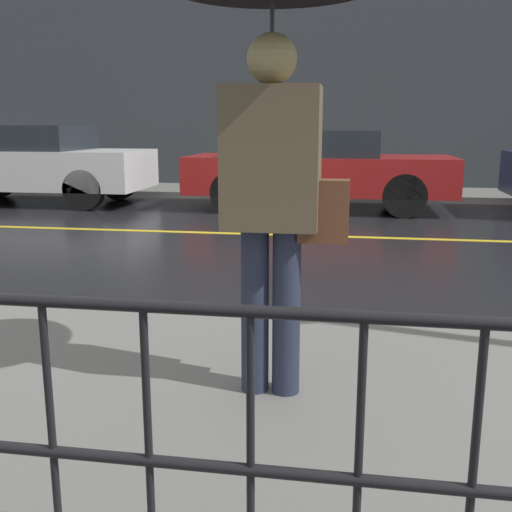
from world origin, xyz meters
TOP-DOWN VIEW (x-y plane):
  - ground_plane at (0.00, 0.00)m, footprint 80.00×80.00m
  - sidewalk_near at (0.00, -5.27)m, footprint 28.00×2.84m
  - sidewalk_far at (0.00, 4.80)m, footprint 28.00×1.89m
  - lane_marking at (0.00, 0.00)m, footprint 25.20×0.12m
  - building_storefront at (0.00, 5.89)m, footprint 28.00×0.30m
  - pedestrian at (0.93, -5.10)m, footprint 0.94×0.94m
  - car_white at (-4.68, 2.63)m, footprint 4.22×1.78m
  - car_red at (0.66, 2.63)m, footprint 4.56×1.75m

SIDE VIEW (x-z plane):
  - ground_plane at x=0.00m, z-range 0.00..0.00m
  - lane_marking at x=0.00m, z-range 0.00..0.01m
  - sidewalk_near at x=0.00m, z-range 0.00..0.12m
  - sidewalk_far at x=0.00m, z-range 0.00..0.12m
  - car_red at x=0.66m, z-range 0.04..1.41m
  - car_white at x=-4.68m, z-range 0.04..1.49m
  - pedestrian at x=0.93m, z-range 0.65..2.80m
  - building_storefront at x=0.00m, z-range 0.00..4.51m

